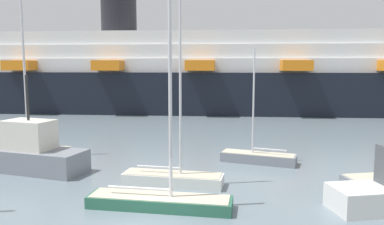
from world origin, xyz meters
TOP-DOWN VIEW (x-y plane):
  - ground_plane at (0.00, 0.00)m, footprint 600.00×600.00m
  - sailboat_2 at (0.19, 5.34)m, footprint 5.74×2.01m
  - sailboat_3 at (0.11, 1.82)m, footprint 6.90×1.95m
  - sailboat_4 at (5.25, 10.84)m, footprint 5.28×2.67m
  - sailboat_5 at (-11.92, 10.96)m, footprint 7.22×3.06m
  - fishing_boat_0 at (-9.57, 7.38)m, footprint 8.46×4.23m
  - cruise_ship at (4.95, 41.65)m, footprint 103.42×17.79m

SIDE VIEW (x-z plane):
  - ground_plane at x=0.00m, z-range 0.00..0.00m
  - sailboat_4 at x=5.25m, z-range -3.49..4.34m
  - sailboat_3 at x=0.11m, z-range -4.31..5.27m
  - sailboat_2 at x=0.19m, z-range -5.06..6.10m
  - sailboat_5 at x=-11.92m, z-range -5.40..6.47m
  - fishing_boat_0 at x=-9.57m, z-range -1.89..4.19m
  - cruise_ship at x=4.95m, z-range -3.01..13.39m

